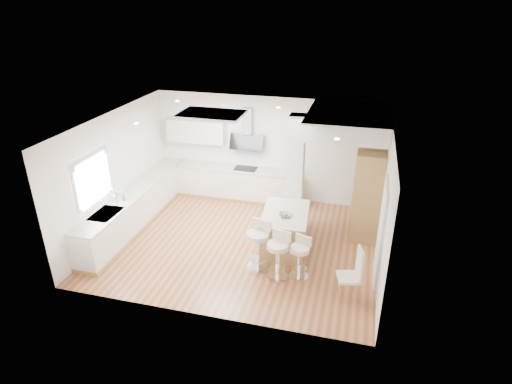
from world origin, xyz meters
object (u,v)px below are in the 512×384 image
(bar_stool_a, at_px, (259,243))
(bar_stool_b, at_px, (278,253))
(dining_chair, at_px, (354,272))
(bar_stool_c, at_px, (300,255))
(peninsula, at_px, (285,231))

(bar_stool_a, relative_size, bar_stool_b, 1.06)
(dining_chair, bearing_deg, bar_stool_c, 146.90)
(peninsula, xyz_separation_m, dining_chair, (1.54, -1.31, 0.10))
(bar_stool_c, bearing_deg, bar_stool_b, -144.98)
(bar_stool_a, distance_m, bar_stool_c, 0.87)
(peninsula, relative_size, bar_stool_c, 1.73)
(bar_stool_b, relative_size, bar_stool_c, 1.12)
(bar_stool_b, relative_size, dining_chair, 0.97)
(bar_stool_a, relative_size, dining_chair, 1.03)
(bar_stool_b, bearing_deg, bar_stool_a, 169.78)
(bar_stool_a, distance_m, dining_chair, 1.97)
(bar_stool_b, distance_m, bar_stool_c, 0.43)
(bar_stool_a, xyz_separation_m, dining_chair, (1.92, -0.45, -0.04))
(peninsula, relative_size, bar_stool_a, 1.45)
(bar_stool_a, xyz_separation_m, bar_stool_c, (0.86, -0.09, -0.10))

